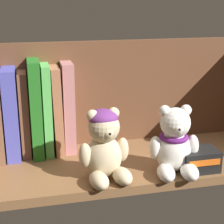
{
  "coord_description": "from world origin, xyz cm",
  "views": [
    {
      "loc": [
        -20.39,
        -75.48,
        38.29
      ],
      "look_at": [
        -2.71,
        0.0,
        13.93
      ],
      "focal_mm": 59.56,
      "sensor_mm": 36.0,
      "label": 1
    }
  ],
  "objects_px": {
    "book_2": "(0,124)",
    "book_3": "(11,112)",
    "book_6": "(47,108)",
    "teddy_bear_smaller": "(174,145)",
    "book_5": "(35,107)",
    "book_8": "(67,107)",
    "small_product_box": "(198,160)",
    "book_4": "(24,113)",
    "book_7": "(56,109)",
    "teddy_bear_larger": "(104,146)"
  },
  "relations": [
    {
      "from": "book_3",
      "to": "teddy_bear_smaller",
      "type": "distance_m",
      "value": 0.38
    },
    {
      "from": "book_4",
      "to": "book_6",
      "type": "bearing_deg",
      "value": 0.0
    },
    {
      "from": "book_7",
      "to": "small_product_box",
      "type": "relative_size",
      "value": 2.53
    },
    {
      "from": "book_2",
      "to": "book_4",
      "type": "xyz_separation_m",
      "value": [
        0.06,
        0.0,
        0.02
      ]
    },
    {
      "from": "book_3",
      "to": "book_4",
      "type": "bearing_deg",
      "value": 0.0
    },
    {
      "from": "book_3",
      "to": "teddy_bear_smaller",
      "type": "bearing_deg",
      "value": -28.41
    },
    {
      "from": "book_2",
      "to": "book_6",
      "type": "distance_m",
      "value": 0.11
    },
    {
      "from": "book_5",
      "to": "small_product_box",
      "type": "relative_size",
      "value": 2.76
    },
    {
      "from": "book_3",
      "to": "teddy_bear_smaller",
      "type": "height_order",
      "value": "book_3"
    },
    {
      "from": "teddy_bear_smaller",
      "to": "book_6",
      "type": "bearing_deg",
      "value": 144.47
    },
    {
      "from": "book_7",
      "to": "book_8",
      "type": "distance_m",
      "value": 0.03
    },
    {
      "from": "book_4",
      "to": "small_product_box",
      "type": "height_order",
      "value": "book_4"
    },
    {
      "from": "small_product_box",
      "to": "book_5",
      "type": "bearing_deg",
      "value": 151.41
    },
    {
      "from": "book_8",
      "to": "book_7",
      "type": "bearing_deg",
      "value": -180.0
    },
    {
      "from": "book_6",
      "to": "book_2",
      "type": "bearing_deg",
      "value": -180.0
    },
    {
      "from": "book_3",
      "to": "book_8",
      "type": "relative_size",
      "value": 0.97
    },
    {
      "from": "book_4",
      "to": "teddy_bear_smaller",
      "type": "distance_m",
      "value": 0.36
    },
    {
      "from": "book_5",
      "to": "book_7",
      "type": "relative_size",
      "value": 1.09
    },
    {
      "from": "book_2",
      "to": "book_3",
      "type": "distance_m",
      "value": 0.04
    },
    {
      "from": "book_6",
      "to": "small_product_box",
      "type": "xyz_separation_m",
      "value": [
        0.31,
        -0.18,
        -0.08
      ]
    },
    {
      "from": "book_3",
      "to": "book_5",
      "type": "distance_m",
      "value": 0.06
    },
    {
      "from": "teddy_bear_smaller",
      "to": "book_5",
      "type": "bearing_deg",
      "value": 147.05
    },
    {
      "from": "book_8",
      "to": "teddy_bear_smaller",
      "type": "relative_size",
      "value": 1.46
    },
    {
      "from": "book_5",
      "to": "teddy_bear_larger",
      "type": "relative_size",
      "value": 1.52
    },
    {
      "from": "book_4",
      "to": "teddy_bear_smaller",
      "type": "xyz_separation_m",
      "value": [
        0.3,
        -0.18,
        -0.04
      ]
    },
    {
      "from": "book_2",
      "to": "small_product_box",
      "type": "distance_m",
      "value": 0.46
    },
    {
      "from": "book_2",
      "to": "small_product_box",
      "type": "relative_size",
      "value": 1.89
    },
    {
      "from": "book_7",
      "to": "teddy_bear_smaller",
      "type": "height_order",
      "value": "book_7"
    },
    {
      "from": "book_5",
      "to": "book_2",
      "type": "bearing_deg",
      "value": 180.0
    },
    {
      "from": "book_8",
      "to": "teddy_bear_larger",
      "type": "bearing_deg",
      "value": -72.91
    },
    {
      "from": "book_3",
      "to": "book_7",
      "type": "xyz_separation_m",
      "value": [
        0.1,
        -0.0,
        -0.0
      ]
    },
    {
      "from": "book_3",
      "to": "teddy_bear_larger",
      "type": "relative_size",
      "value": 1.41
    },
    {
      "from": "book_5",
      "to": "book_6",
      "type": "xyz_separation_m",
      "value": [
        0.03,
        0.0,
        -0.01
      ]
    },
    {
      "from": "book_4",
      "to": "book_7",
      "type": "relative_size",
      "value": 0.96
    },
    {
      "from": "book_8",
      "to": "small_product_box",
      "type": "bearing_deg",
      "value": -35.13
    },
    {
      "from": "book_2",
      "to": "teddy_bear_smaller",
      "type": "relative_size",
      "value": 1.05
    },
    {
      "from": "book_2",
      "to": "book_6",
      "type": "height_order",
      "value": "book_6"
    },
    {
      "from": "book_7",
      "to": "teddy_bear_smaller",
      "type": "relative_size",
      "value": 1.41
    },
    {
      "from": "book_2",
      "to": "book_4",
      "type": "relative_size",
      "value": 0.78
    },
    {
      "from": "book_2",
      "to": "book_8",
      "type": "bearing_deg",
      "value": 0.0
    },
    {
      "from": "book_7",
      "to": "book_2",
      "type": "bearing_deg",
      "value": 180.0
    },
    {
      "from": "book_4",
      "to": "small_product_box",
      "type": "xyz_separation_m",
      "value": [
        0.36,
        -0.18,
        -0.08
      ]
    },
    {
      "from": "book_6",
      "to": "book_3",
      "type": "bearing_deg",
      "value": 180.0
    },
    {
      "from": "book_4",
      "to": "book_7",
      "type": "xyz_separation_m",
      "value": [
        0.08,
        -0.0,
        0.0
      ]
    },
    {
      "from": "book_4",
      "to": "book_7",
      "type": "bearing_deg",
      "value": -0.0
    },
    {
      "from": "book_7",
      "to": "book_6",
      "type": "bearing_deg",
      "value": 180.0
    },
    {
      "from": "teddy_bear_larger",
      "to": "teddy_bear_smaller",
      "type": "xyz_separation_m",
      "value": [
        0.15,
        -0.01,
        -0.01
      ]
    },
    {
      "from": "book_8",
      "to": "teddy_bear_larger",
      "type": "distance_m",
      "value": 0.19
    },
    {
      "from": "book_4",
      "to": "small_product_box",
      "type": "bearing_deg",
      "value": -26.8
    },
    {
      "from": "book_3",
      "to": "small_product_box",
      "type": "distance_m",
      "value": 0.44
    }
  ]
}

